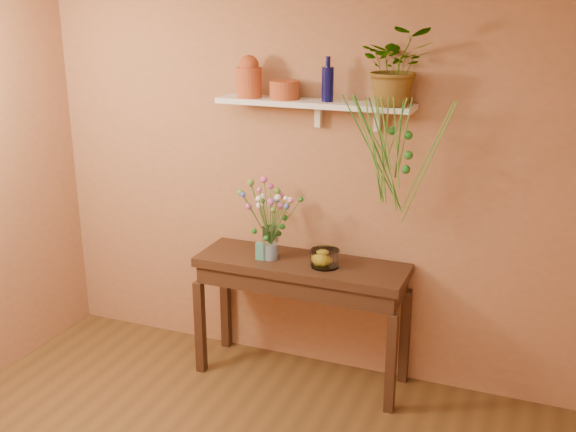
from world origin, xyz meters
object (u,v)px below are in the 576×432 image
at_px(sideboard, 301,279).
at_px(glass_vase, 270,245).
at_px(terracotta_jug, 249,77).
at_px(bouquet, 269,205).
at_px(spider_plant, 396,66).
at_px(glass_bowl, 325,259).
at_px(blue_bottle, 328,83).

relative_size(sideboard, glass_vase, 6.34).
relative_size(terracotta_jug, bouquet, 0.59).
bearing_deg(bouquet, spider_plant, 9.50).
height_order(spider_plant, glass_bowl, spider_plant).
bearing_deg(blue_bottle, spider_plant, -1.14).
xyz_separation_m(terracotta_jug, glass_bowl, (0.58, -0.12, -1.14)).
relative_size(terracotta_jug, glass_bowl, 1.44).
relative_size(terracotta_jug, spider_plant, 0.58).
bearing_deg(blue_bottle, glass_vase, -157.03).
bearing_deg(sideboard, bouquet, -172.98).
distance_m(sideboard, terracotta_jug, 1.39).
bearing_deg(spider_plant, terracotta_jug, -179.41).
xyz_separation_m(sideboard, blue_bottle, (0.13, 0.11, 1.31)).
bearing_deg(terracotta_jug, sideboard, -12.88).
bearing_deg(glass_bowl, bouquet, 179.76).
bearing_deg(glass_bowl, sideboard, 170.61).
distance_m(blue_bottle, bouquet, 0.88).
relative_size(spider_plant, glass_bowl, 2.47).
height_order(terracotta_jug, blue_bottle, blue_bottle).
bearing_deg(glass_vase, glass_bowl, 0.41).
height_order(blue_bottle, spider_plant, spider_plant).
distance_m(terracotta_jug, glass_bowl, 1.29).
relative_size(sideboard, blue_bottle, 5.12).
bearing_deg(bouquet, glass_bowl, -0.24).
bearing_deg(blue_bottle, bouquet, -158.14).
height_order(sideboard, bouquet, bouquet).
bearing_deg(spider_plant, blue_bottle, 178.86).
bearing_deg(glass_bowl, terracotta_jug, 168.16).
relative_size(blue_bottle, bouquet, 0.61).
height_order(terracotta_jug, glass_vase, terracotta_jug).
relative_size(bouquet, glass_bowl, 2.42).
relative_size(blue_bottle, glass_bowl, 1.47).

